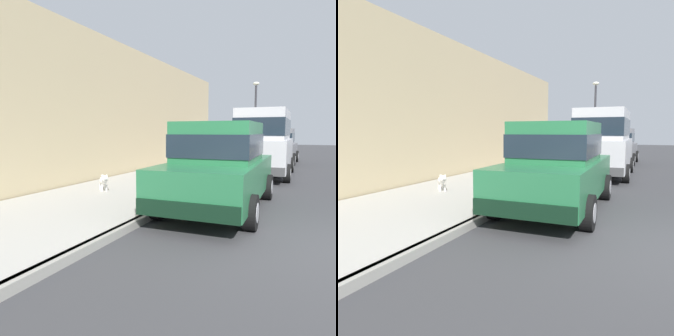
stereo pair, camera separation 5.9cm
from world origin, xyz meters
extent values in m
plane|color=#38383A|center=(0.00, 0.00, 0.00)|extent=(80.00, 80.00, 0.00)
cube|color=gray|center=(-3.20, 0.00, 0.07)|extent=(0.16, 64.00, 0.14)
cube|color=#A8A59E|center=(-5.00, 0.00, 0.07)|extent=(3.60, 64.00, 0.14)
cube|color=#23663D|center=(-2.21, 1.71, 0.70)|extent=(1.94, 4.56, 0.76)
cube|color=#23663D|center=(-2.20, 1.61, 1.50)|extent=(1.65, 2.15, 0.84)
cube|color=#19232D|center=(-2.20, 1.61, 1.44)|extent=(1.69, 2.19, 0.46)
cube|color=black|center=(-2.28, 3.91, 0.46)|extent=(1.77, 0.26, 0.28)
cube|color=black|center=(-2.13, -0.49, 0.46)|extent=(1.77, 0.26, 0.28)
cylinder|color=black|center=(-3.15, 3.08, 0.32)|extent=(0.24, 0.65, 0.64)
cylinder|color=#9E9EA3|center=(-3.15, 3.08, 0.32)|extent=(0.25, 0.36, 0.35)
cylinder|color=black|center=(-1.35, 3.14, 0.32)|extent=(0.24, 0.65, 0.64)
cylinder|color=#9E9EA3|center=(-1.35, 3.14, 0.32)|extent=(0.25, 0.36, 0.35)
cylinder|color=black|center=(-3.06, 0.29, 0.32)|extent=(0.24, 0.65, 0.64)
cylinder|color=#9E9EA3|center=(-3.06, 0.29, 0.32)|extent=(0.25, 0.36, 0.35)
cylinder|color=black|center=(-1.26, 0.35, 0.32)|extent=(0.24, 0.65, 0.64)
cylinder|color=#9E9EA3|center=(-1.26, 0.35, 0.32)|extent=(0.25, 0.36, 0.35)
cube|color=#EAEACC|center=(-2.83, 3.92, 0.81)|extent=(0.28, 0.09, 0.14)
cube|color=#EAEACC|center=(-1.72, 3.96, 0.81)|extent=(0.28, 0.09, 0.14)
cube|color=#BCBCC1|center=(-2.10, 7.64, 0.87)|extent=(2.02, 4.85, 1.10)
cube|color=#BCBCC1|center=(-2.10, 7.64, 1.97)|extent=(1.77, 3.84, 1.10)
cube|color=#19232D|center=(-2.10, 7.64, 1.89)|extent=(1.81, 3.88, 0.61)
cube|color=#424243|center=(-2.16, 9.99, 0.46)|extent=(1.87, 0.25, 0.28)
cube|color=#424243|center=(-2.04, 5.29, 0.46)|extent=(1.87, 0.25, 0.28)
cylinder|color=black|center=(-3.09, 9.11, 0.32)|extent=(0.24, 0.65, 0.64)
cylinder|color=#9E9EA3|center=(-3.09, 9.11, 0.32)|extent=(0.25, 0.36, 0.35)
cylinder|color=black|center=(-1.19, 9.16, 0.32)|extent=(0.24, 0.65, 0.64)
cylinder|color=#9E9EA3|center=(-1.19, 9.16, 0.32)|extent=(0.25, 0.36, 0.35)
cylinder|color=black|center=(-3.01, 6.13, 0.32)|extent=(0.24, 0.65, 0.64)
cylinder|color=#9E9EA3|center=(-3.01, 6.13, 0.32)|extent=(0.25, 0.36, 0.35)
cylinder|color=black|center=(-1.11, 6.18, 0.32)|extent=(0.24, 0.65, 0.64)
cylinder|color=#9E9EA3|center=(-1.11, 6.18, 0.32)|extent=(0.25, 0.36, 0.35)
cube|color=#EAEACC|center=(-2.75, 10.01, 1.04)|extent=(0.28, 0.09, 0.14)
cube|color=#EAEACC|center=(-1.57, 10.04, 1.04)|extent=(0.28, 0.09, 0.14)
cube|color=slate|center=(-2.13, 13.19, 0.70)|extent=(1.77, 3.72, 0.76)
cube|color=slate|center=(-2.13, 12.94, 1.48)|extent=(1.54, 1.92, 0.80)
cube|color=#19232D|center=(-2.13, 12.94, 1.42)|extent=(1.57, 1.96, 0.44)
cube|color=#252527|center=(-2.10, 14.99, 0.46)|extent=(1.69, 0.22, 0.28)
cube|color=#252527|center=(-2.15, 11.39, 0.46)|extent=(1.69, 0.22, 0.28)
cylinder|color=black|center=(-2.97, 14.35, 0.32)|extent=(0.23, 0.64, 0.64)
cylinder|color=#9E9EA3|center=(-2.97, 14.35, 0.32)|extent=(0.24, 0.36, 0.35)
cylinder|color=black|center=(-1.25, 14.32, 0.32)|extent=(0.23, 0.64, 0.64)
cylinder|color=#9E9EA3|center=(-1.25, 14.32, 0.32)|extent=(0.24, 0.36, 0.35)
cylinder|color=black|center=(-3.00, 12.05, 0.32)|extent=(0.23, 0.64, 0.64)
cylinder|color=#9E9EA3|center=(-3.00, 12.05, 0.32)|extent=(0.24, 0.36, 0.35)
cylinder|color=black|center=(-1.28, 12.03, 0.32)|extent=(0.23, 0.64, 0.64)
cylinder|color=#9E9EA3|center=(-1.28, 12.03, 0.32)|extent=(0.24, 0.36, 0.35)
cube|color=#EAEACC|center=(-2.64, 15.03, 0.81)|extent=(0.28, 0.08, 0.14)
cube|color=#EAEACC|center=(-1.57, 15.01, 0.81)|extent=(0.28, 0.08, 0.14)
ellipsoid|color=white|center=(-5.42, 1.77, 0.42)|extent=(0.45, 0.45, 0.20)
cylinder|color=white|center=(-5.28, 1.72, 0.23)|extent=(0.05, 0.05, 0.18)
cylinder|color=white|center=(-5.37, 1.63, 0.23)|extent=(0.05, 0.05, 0.18)
cylinder|color=white|center=(-5.48, 1.91, 0.23)|extent=(0.05, 0.05, 0.18)
cylinder|color=white|center=(-5.56, 1.83, 0.23)|extent=(0.05, 0.05, 0.18)
sphere|color=white|center=(-5.22, 1.57, 0.51)|extent=(0.17, 0.17, 0.17)
ellipsoid|color=gray|center=(-5.15, 1.51, 0.49)|extent=(0.13, 0.13, 0.06)
cone|color=white|center=(-5.19, 1.61, 0.59)|extent=(0.06, 0.06, 0.07)
cone|color=white|center=(-5.26, 1.54, 0.59)|extent=(0.06, 0.06, 0.07)
cylinder|color=white|center=(-5.61, 1.96, 0.48)|extent=(0.11, 0.11, 0.13)
cylinder|color=red|center=(-3.65, 5.70, 0.17)|extent=(0.24, 0.24, 0.06)
cylinder|color=red|center=(-3.65, 5.70, 0.47)|extent=(0.17, 0.17, 0.55)
sphere|color=red|center=(-3.65, 5.70, 0.79)|extent=(0.15, 0.15, 0.15)
cylinder|color=red|center=(-3.77, 5.70, 0.50)|extent=(0.10, 0.07, 0.07)
cylinder|color=red|center=(-3.53, 5.70, 0.50)|extent=(0.10, 0.07, 0.07)
cylinder|color=#2D2D33|center=(-3.55, 14.03, 2.24)|extent=(0.12, 0.12, 4.20)
ellipsoid|color=silver|center=(-3.55, 14.03, 4.46)|extent=(0.36, 0.36, 0.20)
cube|color=tan|center=(-7.10, 5.46, 2.45)|extent=(0.50, 20.00, 4.91)
camera|label=1|loc=(-0.29, -5.23, 1.73)|focal=34.33mm
camera|label=2|loc=(-0.24, -5.21, 1.73)|focal=34.33mm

